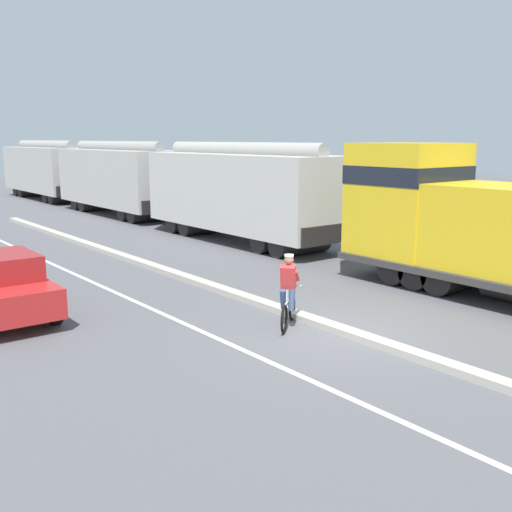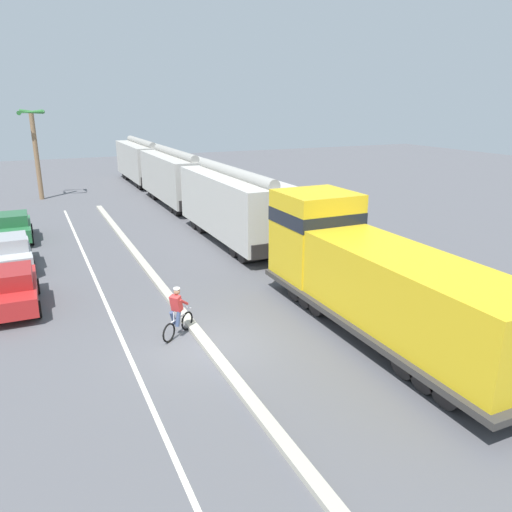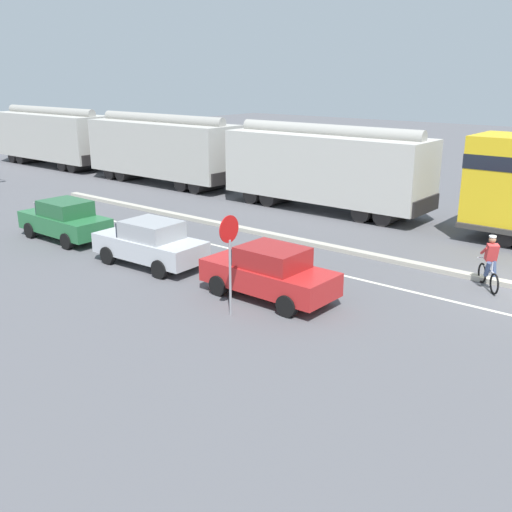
{
  "view_description": "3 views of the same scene",
  "coord_description": "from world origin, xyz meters",
  "px_view_note": "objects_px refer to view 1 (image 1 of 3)",
  "views": [
    {
      "loc": [
        -9.55,
        -9.01,
        4.34
      ],
      "look_at": [
        -0.26,
        2.71,
        1.39
      ],
      "focal_mm": 42.0,
      "sensor_mm": 36.0,
      "label": 1
    },
    {
      "loc": [
        -4.61,
        -13.92,
        7.59
      ],
      "look_at": [
        2.87,
        2.34,
        2.01
      ],
      "focal_mm": 35.0,
      "sensor_mm": 36.0,
      "label": 2
    },
    {
      "loc": [
        -19.05,
        -4.44,
        6.57
      ],
      "look_at": [
        -4.7,
        7.17,
        0.87
      ],
      "focal_mm": 42.0,
      "sensor_mm": 36.0,
      "label": 3
    }
  ],
  "objects_px": {
    "hopper_car_middle": "(118,179)",
    "hopper_car_lead": "(240,193)",
    "hopper_car_trailing": "(47,170)",
    "cyclist": "(288,293)",
    "parked_car_red": "(2,286)"
  },
  "relations": [
    {
      "from": "hopper_car_middle",
      "to": "hopper_car_lead",
      "type": "bearing_deg",
      "value": -90.0
    },
    {
      "from": "hopper_car_trailing",
      "to": "hopper_car_middle",
      "type": "bearing_deg",
      "value": -90.0
    },
    {
      "from": "hopper_car_lead",
      "to": "cyclist",
      "type": "height_order",
      "value": "hopper_car_lead"
    },
    {
      "from": "hopper_car_lead",
      "to": "hopper_car_middle",
      "type": "xyz_separation_m",
      "value": [
        0.0,
        11.6,
        0.0
      ]
    },
    {
      "from": "cyclist",
      "to": "hopper_car_middle",
      "type": "bearing_deg",
      "value": 74.03
    },
    {
      "from": "parked_car_red",
      "to": "hopper_car_trailing",
      "type": "bearing_deg",
      "value": 68.47
    },
    {
      "from": "hopper_car_lead",
      "to": "cyclist",
      "type": "xyz_separation_m",
      "value": [
        -6.21,
        -10.12,
        -1.26
      ]
    },
    {
      "from": "hopper_car_lead",
      "to": "hopper_car_middle",
      "type": "bearing_deg",
      "value": 90.0
    },
    {
      "from": "hopper_car_middle",
      "to": "parked_car_red",
      "type": "height_order",
      "value": "hopper_car_middle"
    },
    {
      "from": "parked_car_red",
      "to": "cyclist",
      "type": "xyz_separation_m",
      "value": [
        5.01,
        -4.86,
        0.0
      ]
    },
    {
      "from": "hopper_car_lead",
      "to": "hopper_car_trailing",
      "type": "bearing_deg",
      "value": 90.0
    },
    {
      "from": "hopper_car_lead",
      "to": "hopper_car_trailing",
      "type": "height_order",
      "value": "same"
    },
    {
      "from": "hopper_car_middle",
      "to": "parked_car_red",
      "type": "relative_size",
      "value": 2.51
    },
    {
      "from": "hopper_car_trailing",
      "to": "parked_car_red",
      "type": "height_order",
      "value": "hopper_car_trailing"
    },
    {
      "from": "hopper_car_middle",
      "to": "hopper_car_trailing",
      "type": "height_order",
      "value": "same"
    }
  ]
}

